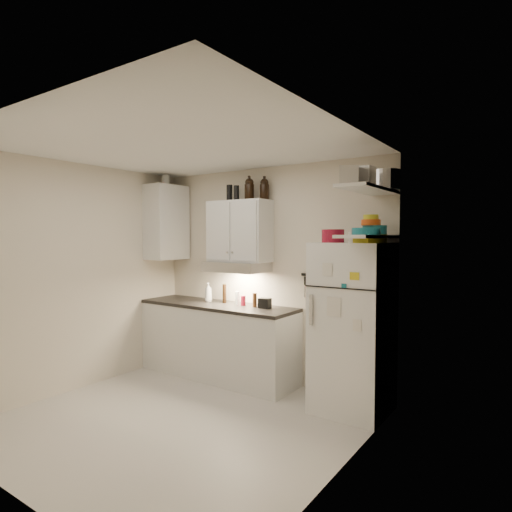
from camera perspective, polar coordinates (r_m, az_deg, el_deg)
The scene contains 36 objects.
floor at distance 4.44m, azimuth -9.98°, elevation -20.94°, with size 3.20×3.00×0.02m, color beige.
ceiling at distance 4.15m, azimuth -10.28°, elevation 14.37°, with size 3.20×3.00×0.02m, color white.
back_wall at distance 5.27m, azimuth 1.55°, elevation -2.39°, with size 3.20×0.02×2.60m, color beige.
left_wall at distance 5.35m, azimuth -22.46°, elevation -2.52°, with size 0.02×3.00×2.60m, color beige.
right_wall at distance 3.18m, azimuth 11.02°, elevation -5.77°, with size 0.02×3.00×2.60m, color beige.
base_cabinet at distance 5.49m, azimuth -5.19°, elevation -11.31°, with size 2.10×0.60×0.88m, color silver.
countertop at distance 5.39m, azimuth -5.21°, elevation -6.57°, with size 2.10×0.62×0.04m, color black.
upper_cabinet at distance 5.28m, azimuth -2.22°, elevation 3.32°, with size 0.80×0.33×0.75m, color silver.
side_cabinet at distance 5.94m, azimuth -11.83°, elevation 4.40°, with size 0.33×0.55×1.00m, color silver.
range_hood at distance 5.24m, azimuth -2.64°, elevation -1.44°, with size 0.76×0.46×0.12m, color silver.
fridge at distance 4.45m, azimuth 12.76°, elevation -9.26°, with size 0.70×0.68×1.70m, color white.
shelf_hi at distance 4.18m, azimuth 14.82°, elevation 8.57°, with size 0.30×0.95×0.03m, color silver.
shelf_lo at distance 4.16m, azimuth 14.75°, elevation 2.52°, with size 0.30×0.95×0.03m, color silver.
knife_strip at distance 4.90m, azimuth 8.27°, elevation -2.57°, with size 0.42×0.02×0.03m, color black.
dutch_oven at distance 4.38m, azimuth 10.22°, elevation 2.64°, with size 0.23×0.23×0.13m, color maroon.
book_stack at distance 4.14m, azimuth 14.92°, elevation 2.26°, with size 0.19×0.24×0.08m, color gold.
spice_jar at distance 4.30m, azimuth 12.64°, elevation 2.46°, with size 0.06×0.06×0.11m, color silver.
stock_pot at distance 4.43m, azimuth 16.94°, elevation 9.66°, with size 0.27×0.27×0.19m, color silver.
tin_a at distance 4.05m, azimuth 14.16°, elevation 10.23°, with size 0.17×0.16×0.17m, color #AAAAAD.
tin_b at distance 3.92m, azimuth 12.29°, elevation 10.42°, with size 0.16×0.16×0.16m, color #AAAAAD.
bowl_teal at distance 4.38m, azimuth 15.52°, elevation 3.33°, with size 0.24×0.24×0.09m, color #166D7B.
bowl_orange at distance 4.34m, azimuth 15.06°, elevation 4.34°, with size 0.19×0.19×0.06m, color #DC4F14.
bowl_yellow at distance 4.34m, azimuth 15.07°, elevation 5.02°, with size 0.15×0.15×0.05m, color gold.
plates at distance 4.08m, azimuth 14.46°, elevation 3.20°, with size 0.26×0.26×0.07m, color #166D7B.
growler_a at distance 5.25m, azimuth -0.89°, elevation 8.93°, with size 0.12×0.12×0.27m, color black, non-canonical shape.
growler_b at distance 5.19m, azimuth 1.13°, elevation 8.93°, with size 0.11×0.11×0.26m, color black, non-canonical shape.
thermos_a at distance 5.33m, azimuth -2.61°, elevation 8.36°, with size 0.06×0.06×0.19m, color black.
thermos_b at distance 5.44m, azimuth -3.56°, elevation 8.35°, with size 0.07×0.07×0.21m, color black.
side_jar at distance 5.96m, azimuth -11.95°, elevation 9.87°, with size 0.10×0.10×0.14m, color silver.
soap_bottle at distance 5.57m, azimuth -6.38°, elevation -4.67°, with size 0.10×0.11×0.27m, color silver.
pepper_mill at distance 5.11m, azimuth -0.18°, elevation -5.89°, with size 0.05×0.05×0.17m, color brown.
oil_bottle at distance 5.50m, azimuth -4.23°, elevation -4.94°, with size 0.05×0.05×0.23m, color #565E17.
vinegar_bottle at distance 5.43m, azimuth -4.23°, elevation -5.02°, with size 0.05×0.05×0.24m, color black.
clear_bottle at distance 5.28m, azimuth -2.49°, elevation -5.63°, with size 0.06×0.06×0.17m, color silver.
red_jar at distance 5.22m, azimuth -1.71°, elevation -5.97°, with size 0.06×0.06×0.12m, color maroon.
caddy at distance 5.04m, azimuth 1.17°, elevation -6.31°, with size 0.14×0.10×0.12m, color black.
Camera 1 is at (2.87, -2.88, 1.76)m, focal length 30.00 mm.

